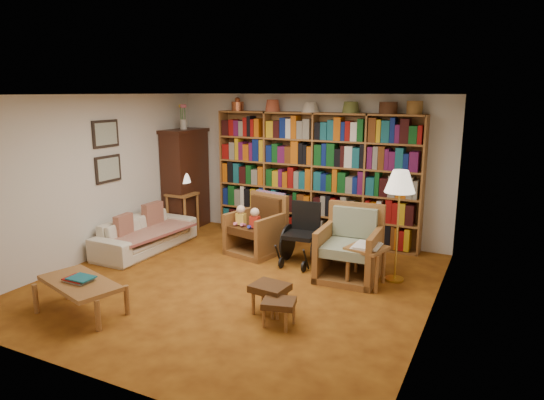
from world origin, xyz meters
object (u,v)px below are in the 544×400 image
Objects in this scene: footstool_b at (279,305)px; side_table_papers at (366,253)px; coffee_table at (80,285)px; armchair_leather at (259,228)px; armchair_sage at (351,250)px; floor_lamp at (400,186)px; sofa at (146,234)px; footstool_a at (270,290)px; side_table_lamp at (182,203)px; wheelchair at (302,236)px.

side_table_papers is at bearing 70.52° from footstool_b.
coffee_table is at bearing -160.96° from footstool_b.
armchair_leather is at bearing 122.77° from footstool_b.
armchair_sage reaches higher than footstool_b.
floor_lamp reaches higher than coffee_table.
sofa is at bearing -178.20° from side_table_papers.
footstool_a is (-0.50, -1.54, -0.10)m from armchair_sage.
armchair_leather is 3.03m from coffee_table.
side_table_papers reaches higher than footstool_b.
floor_lamp reaches higher than armchair_leather.
side_table_lamp is at bearing 141.16° from footstool_b.
footstool_b is at bearing -74.32° from wheelchair.
armchair_leather is 1.66× the size of side_table_papers.
coffee_table reaches higher than footstool_b.
wheelchair reaches higher than footstool_b.
floor_lamp is (2.25, -0.26, 0.93)m from armchair_leather.
armchair_sage is at bearing 139.10° from side_table_papers.
side_table_lamp is 0.76× the size of armchair_leather.
floor_lamp reaches higher than footstool_a.
footstool_a is (0.33, -1.76, -0.13)m from wheelchair.
footstool_a is at bearing 27.16° from coffee_table.
side_table_lamp is at bearing 4.97° from sofa.
footstool_a is (-1.09, -1.66, -1.03)m from floor_lamp.
floor_lamp is (3.95, 0.47, 1.05)m from sofa.
wheelchair is at bearing -10.92° from armchair_leather.
side_table_papers is 1.36× the size of footstool_b.
coffee_table is (-1.95, -1.00, 0.07)m from footstool_a.
armchair_leather is 0.62× the size of floor_lamp.
side_table_papers is (3.74, -1.03, -0.10)m from side_table_lamp.
armchair_sage reaches higher than coffee_table.
armchair_sage is 2.39× the size of footstool_b.
side_table_lamp is 1.73× the size of footstool_b.
sofa is 3.25× the size of side_table_papers.
armchair_sage is at bearing -169.20° from floor_lamp.
wheelchair reaches higher than footstool_a.
side_table_lamp is at bearing 170.65° from floor_lamp.
armchair_leather reaches higher than side_table_lamp.
armchair_leather is at bearing 167.26° from armchair_sage.
footstool_b is (0.56, -2.00, -0.17)m from wheelchair.
armchair_sage is (3.46, -0.78, -0.16)m from side_table_lamp.
wheelchair is (2.63, -0.57, -0.12)m from side_table_lamp.
floor_lamp is (0.60, 0.11, 0.94)m from armchair_sage.
armchair_sage reaches higher than armchair_leather.
sofa is 1.21× the size of floor_lamp.
armchair_sage is at bearing 46.09° from coffee_table.
armchair_sage is at bearing -83.90° from sofa.
footstool_a is at bearing -38.15° from side_table_lamp.
wheelchair is at bearing 59.48° from coffee_table.
footstool_b is 2.32m from coffee_table.
footstool_b is (-0.86, -1.90, -1.07)m from floor_lamp.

